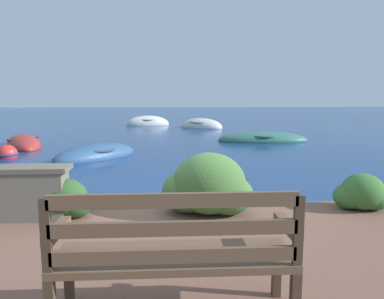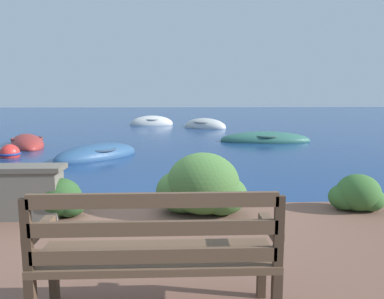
% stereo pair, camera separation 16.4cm
% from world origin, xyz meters
% --- Properties ---
extents(ground_plane, '(80.00, 80.00, 0.00)m').
position_xyz_m(ground_plane, '(0.00, 0.00, 0.00)').
color(ground_plane, navy).
extents(park_bench, '(1.60, 0.48, 0.93)m').
position_xyz_m(park_bench, '(0.21, -2.67, 0.71)').
color(park_bench, '#433123').
rests_on(park_bench, patio_terrace).
extents(hedge_clump_left, '(0.70, 0.51, 0.48)m').
position_xyz_m(hedge_clump_left, '(-1.13, -0.46, 0.43)').
color(hedge_clump_left, '#284C23').
rests_on(hedge_clump_left, patio_terrace).
extents(hedge_clump_centre, '(1.15, 0.83, 0.78)m').
position_xyz_m(hedge_clump_centre, '(0.65, -0.43, 0.56)').
color(hedge_clump_centre, '#426B33').
rests_on(hedge_clump_centre, patio_terrace).
extents(hedge_clump_right, '(0.70, 0.51, 0.48)m').
position_xyz_m(hedge_clump_right, '(2.68, -0.39, 0.43)').
color(hedge_clump_right, '#38662D').
rests_on(hedge_clump_right, patio_terrace).
extents(rowboat_nearest, '(2.45, 2.57, 0.67)m').
position_xyz_m(rowboat_nearest, '(-1.82, 5.04, 0.06)').
color(rowboat_nearest, '#2D517A').
rests_on(rowboat_nearest, ground_plane).
extents(rowboat_mid, '(2.16, 3.06, 0.63)m').
position_xyz_m(rowboat_mid, '(-4.63, 7.49, 0.05)').
color(rowboat_mid, '#9E2D28').
rests_on(rowboat_mid, ground_plane).
extents(rowboat_far, '(3.26, 1.37, 0.64)m').
position_xyz_m(rowboat_far, '(3.49, 8.16, 0.05)').
color(rowboat_far, '#336B5B').
rests_on(rowboat_far, ground_plane).
extents(rowboat_outer, '(2.55, 2.27, 0.84)m').
position_xyz_m(rowboat_outer, '(1.73, 13.53, 0.07)').
color(rowboat_outer, silver).
rests_on(rowboat_outer, ground_plane).
extents(rowboat_distant, '(2.41, 1.31, 0.90)m').
position_xyz_m(rowboat_distant, '(-1.02, 15.21, 0.08)').
color(rowboat_distant, silver).
rests_on(rowboat_distant, ground_plane).
extents(mooring_buoy, '(0.57, 0.57, 0.52)m').
position_xyz_m(mooring_buoy, '(-4.21, 5.22, 0.09)').
color(mooring_buoy, red).
rests_on(mooring_buoy, ground_plane).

